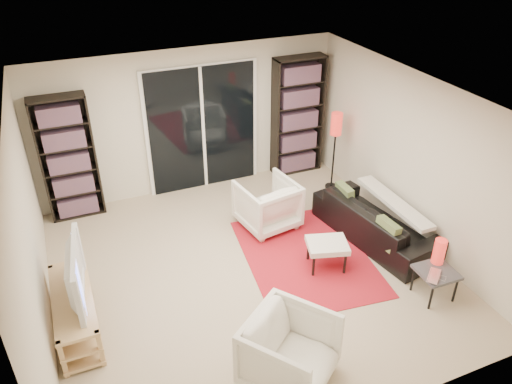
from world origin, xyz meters
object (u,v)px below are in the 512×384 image
bookshelf_right (298,116)px  ottoman (327,246)px  sofa (376,222)px  floor_lamp (336,132)px  side_table (436,274)px  tv_stand (75,312)px  bookshelf_left (68,159)px  armchair_back (267,204)px  armchair_front (290,352)px

bookshelf_right → ottoman: bookshelf_right is taller
sofa → floor_lamp: size_ratio=1.46×
ottoman → side_table: (0.95, -1.03, 0.01)m
side_table → bookshelf_right: bearing=90.8°
tv_stand → side_table: size_ratio=2.94×
tv_stand → sofa: 4.22m
bookshelf_right → sofa: (0.09, -2.38, -0.76)m
bookshelf_left → armchair_back: bookshelf_left is taller
tv_stand → ottoman: bearing=-2.0°
armchair_back → bookshelf_right: bearing=-139.1°
side_table → sofa: bearing=88.3°
side_table → tv_stand: bearing=164.7°
bookshelf_left → sofa: bearing=-31.1°
bookshelf_right → tv_stand: bearing=-148.0°
armchair_front → floor_lamp: floor_lamp is taller
bookshelf_left → side_table: 5.43m
bookshelf_left → armchair_front: bearing=-67.9°
ottoman → floor_lamp: size_ratio=0.46×
armchair_back → ottoman: 1.27m
sofa → armchair_back: 1.61m
sofa → tv_stand: bearing=83.4°
armchair_back → floor_lamp: 1.76m
bookshelf_right → armchair_front: (-2.17, -4.14, -0.66)m
bookshelf_right → tv_stand: bookshelf_right is taller
armchair_front → floor_lamp: (2.45, 3.32, 0.65)m
side_table → floor_lamp: bearing=85.6°
bookshelf_right → tv_stand: (-4.12, -2.57, -0.79)m
tv_stand → armchair_front: 2.51m
tv_stand → armchair_back: armchair_back is taller
armchair_back → ottoman: (0.33, -1.23, -0.03)m
ottoman → tv_stand: bearing=178.0°
floor_lamp → tv_stand: bearing=-158.3°
floor_lamp → sofa: bearing=-96.8°
armchair_front → side_table: size_ratio=1.82×
bookshelf_left → bookshelf_right: bearing=-0.0°
sofa → ottoman: bearing=97.8°
bookshelf_left → armchair_front: (1.68, -4.14, -0.59)m
bookshelf_right → floor_lamp: bearing=-71.2°
bookshelf_left → tv_stand: 2.68m
armchair_back → side_table: 2.60m
bookshelf_right → tv_stand: 4.92m
sofa → armchair_front: size_ratio=2.35×
floor_lamp → bookshelf_left: bearing=168.8°
armchair_back → ottoman: bearing=95.8°
bookshelf_right → side_table: size_ratio=4.50×
tv_stand → armchair_front: bearing=-38.8°
tv_stand → floor_lamp: floor_lamp is taller
armchair_back → side_table: (1.28, -2.26, -0.02)m
bookshelf_right → ottoman: size_ratio=3.32×
armchair_front → bookshelf_right: bearing=25.8°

